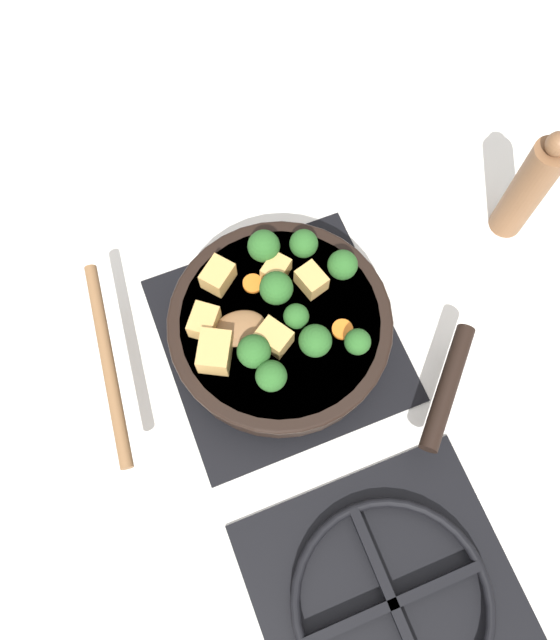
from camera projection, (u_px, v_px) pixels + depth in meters
ground_plane at (280, 340)px, 0.87m from camera, size 2.40×2.40×0.00m
front_burner_grate at (280, 337)px, 0.86m from camera, size 0.31×0.31×0.03m
rear_burner_grate at (391, 603)px, 0.74m from camera, size 0.31×0.31×0.03m
skillet_pan at (282, 327)px, 0.82m from camera, size 0.38×0.37×0.05m
wooden_spoon at (161, 348)px, 0.77m from camera, size 0.23×0.27×0.02m
tofu_cube_center_large at (204, 322)px, 0.78m from camera, size 0.05×0.05×0.03m
tofu_cube_near_handle at (276, 270)px, 0.81m from camera, size 0.04×0.04×0.03m
tofu_cube_east_chunk at (274, 337)px, 0.77m from camera, size 0.05×0.05×0.03m
tofu_cube_west_chunk at (218, 276)px, 0.80m from camera, size 0.05×0.05×0.03m
tofu_cube_back_piece at (311, 280)px, 0.80m from camera, size 0.04×0.04×0.03m
tofu_cube_front_piece at (215, 352)px, 0.76m from camera, size 0.06×0.06×0.04m
broccoli_floret_near_spoon at (264, 246)px, 0.80m from camera, size 0.04×0.04×0.05m
broccoli_floret_center_top at (254, 351)px, 0.75m from camera, size 0.04×0.04×0.05m
broccoli_floret_east_rim at (304, 244)px, 0.81m from camera, size 0.04×0.04×0.04m
broccoli_floret_west_rim at (358, 342)px, 0.76m from camera, size 0.03×0.03×0.04m
broccoli_floret_north_edge at (296, 316)px, 0.77m from camera, size 0.03×0.03×0.04m
broccoli_floret_south_cluster at (315, 341)px, 0.76m from camera, size 0.04×0.04×0.05m
broccoli_floret_mid_floret at (343, 265)px, 0.80m from camera, size 0.04×0.04×0.05m
broccoli_floret_small_inner at (276, 288)px, 0.78m from camera, size 0.04×0.04×0.05m
broccoli_floret_tall_stem at (271, 376)px, 0.74m from camera, size 0.04×0.04×0.05m
carrot_slice_orange_thin at (253, 283)px, 0.81m from camera, size 0.03×0.03×0.01m
carrot_slice_near_center at (342, 329)px, 0.79m from camera, size 0.03×0.03×0.01m
pepper_mill at (529, 188)px, 0.84m from camera, size 0.05×0.05×0.21m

